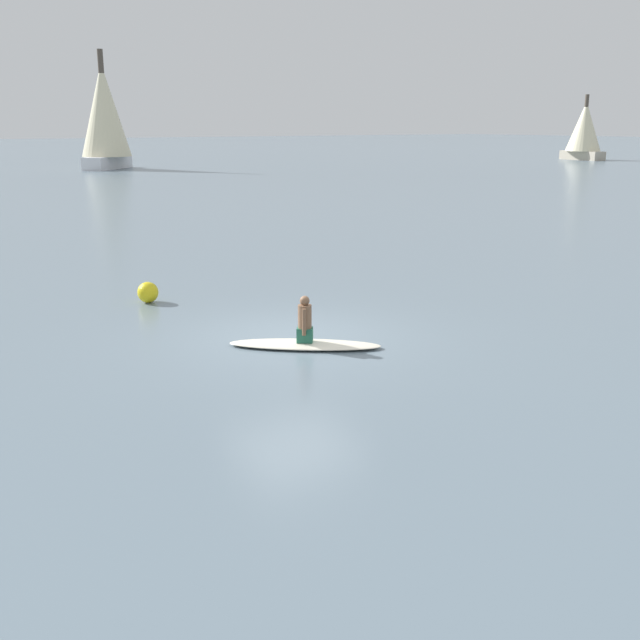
# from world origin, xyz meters

# --- Properties ---
(ground_plane) EXTENTS (400.00, 400.00, 0.00)m
(ground_plane) POSITION_xyz_m (0.00, 0.00, 0.00)
(ground_plane) COLOR slate
(surfboard) EXTENTS (2.73, 2.34, 0.11)m
(surfboard) POSITION_xyz_m (-0.18, -0.69, 0.05)
(surfboard) COLOR silver
(surfboard) RESTS_ON ground
(person_paddler) EXTENTS (0.38, 0.37, 0.90)m
(person_paddler) POSITION_xyz_m (-0.18, -0.69, 0.51)
(person_paddler) COLOR #26664C
(person_paddler) RESTS_ON surfboard
(sailboat_far_right) EXTENTS (6.29, 6.29, 10.45)m
(sailboat_far_right) POSITION_xyz_m (14.69, 57.02, 4.88)
(sailboat_far_right) COLOR silver
(sailboat_far_right) RESTS_ON ground
(sailboat_near_left) EXTENTS (4.37, 5.72, 7.20)m
(sailboat_near_left) POSITION_xyz_m (65.58, 44.25, 3.41)
(sailboat_near_left) COLOR #B2A893
(sailboat_near_left) RESTS_ON ground
(buoy_marker) EXTENTS (0.50, 0.50, 0.50)m
(buoy_marker) POSITION_xyz_m (-1.35, 4.44, 0.25)
(buoy_marker) COLOR yellow
(buoy_marker) RESTS_ON ground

